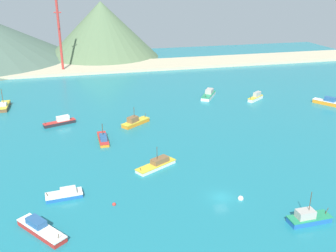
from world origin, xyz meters
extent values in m
cube|color=teal|center=(0.00, 30.00, -0.25)|extent=(260.00, 280.00, 0.50)
cube|color=orange|center=(-9.43, 43.34, 0.47)|extent=(8.86, 7.48, 0.95)
cube|color=gold|center=(-9.43, 43.34, 1.05)|extent=(9.04, 7.63, 0.20)
cube|color=brown|center=(-10.34, 42.67, 1.92)|extent=(3.57, 3.34, 1.54)
cylinder|color=#4C3823|center=(-6.13, 45.77, 1.61)|extent=(0.53, 0.43, 1.29)
cylinder|color=#4C3823|center=(-9.86, 43.03, 4.06)|extent=(0.14, 0.14, 2.76)
cube|color=#1E5BA8|center=(11.75, -11.22, 0.47)|extent=(7.53, 2.73, 0.94)
cube|color=#238C5B|center=(11.75, -11.22, 1.04)|extent=(7.68, 2.78, 0.20)
cube|color=#B2ADA3|center=(10.82, -11.24, 1.83)|extent=(3.17, 1.99, 1.39)
cylinder|color=#4C3823|center=(15.12, -11.14, 1.59)|extent=(0.56, 0.13, 1.27)
cylinder|color=#4C3823|center=(11.45, -11.23, 4.29)|extent=(0.12, 0.12, 3.53)
cube|color=silver|center=(20.35, 63.74, 0.56)|extent=(8.12, 10.18, 1.11)
cube|color=#238C5B|center=(20.35, 63.74, 1.21)|extent=(8.29, 10.39, 0.20)
cube|color=#B2ADA3|center=(21.06, 64.81, 2.04)|extent=(4.08, 4.60, 1.46)
cylinder|color=#4C3823|center=(17.79, 59.89, 1.89)|extent=(0.46, 0.60, 1.50)
cube|color=#232328|center=(-30.93, 48.60, 0.43)|extent=(9.17, 4.74, 0.86)
cube|color=red|center=(-30.93, 48.60, 0.96)|extent=(9.35, 4.84, 0.20)
cube|color=silver|center=(-29.86, 48.98, 1.78)|extent=(3.89, 2.51, 1.45)
cylinder|color=#4C3823|center=(-34.78, 47.26, 1.45)|extent=(0.53, 0.29, 1.17)
cube|color=orange|center=(56.14, 46.34, 0.59)|extent=(6.50, 8.39, 1.17)
cube|color=white|center=(56.14, 46.34, 1.27)|extent=(6.63, 8.56, 0.20)
cube|color=#28568C|center=(56.72, 45.44, 2.09)|extent=(3.22, 3.74, 1.44)
cube|color=silver|center=(35.19, 56.65, 0.54)|extent=(7.27, 5.86, 1.08)
cube|color=gold|center=(35.19, 56.65, 1.18)|extent=(7.41, 5.98, 0.20)
cube|color=#B2ADA3|center=(35.96, 57.19, 2.04)|extent=(3.53, 3.05, 1.51)
cylinder|color=#4C3823|center=(32.39, 54.69, 1.84)|extent=(0.59, 0.46, 1.47)
cube|color=brown|center=(-48.63, 68.63, 0.56)|extent=(2.72, 9.43, 1.13)
cube|color=gold|center=(-48.63, 68.63, 1.23)|extent=(2.77, 9.62, 0.20)
cube|color=silver|center=(-48.64, 67.45, 1.78)|extent=(2.03, 2.42, 0.90)
cylinder|color=#4C3823|center=(-48.64, 67.93, 4.46)|extent=(0.19, 0.19, 4.47)
cube|color=silver|center=(-9.66, 15.26, 0.35)|extent=(9.81, 7.05, 0.70)
cube|color=gold|center=(-9.66, 15.26, 0.80)|extent=(10.01, 7.19, 0.20)
cube|color=brown|center=(-8.59, 15.85, 1.47)|extent=(4.57, 3.73, 1.14)
cylinder|color=#4C3823|center=(-13.50, 13.12, 1.19)|extent=(0.45, 0.32, 0.96)
cylinder|color=#4C3823|center=(-9.31, 15.45, 3.54)|extent=(0.13, 0.13, 2.99)
cube|color=red|center=(-33.17, -3.07, 0.45)|extent=(8.31, 9.78, 0.91)
cube|color=white|center=(-33.17, -3.07, 1.01)|extent=(8.48, 9.97, 0.20)
cube|color=#28568C|center=(-33.96, -2.04, 1.64)|extent=(3.65, 3.95, 1.08)
cylinder|color=#4C3823|center=(-30.33, -6.78, 1.54)|extent=(0.43, 0.51, 1.23)
cube|color=orange|center=(-19.75, 33.53, 0.38)|extent=(2.40, 9.04, 0.75)
cube|color=red|center=(-19.75, 33.53, 0.85)|extent=(2.45, 9.22, 0.20)
cube|color=#28568C|center=(-19.73, 32.41, 1.44)|extent=(1.75, 3.88, 0.97)
cylinder|color=#4C3823|center=(-19.75, 33.18, 3.44)|extent=(0.17, 0.17, 3.04)
cube|color=#1E5BA8|center=(-29.57, 7.55, 0.36)|extent=(7.05, 3.41, 0.71)
cube|color=white|center=(-29.57, 7.55, 0.81)|extent=(7.20, 3.48, 0.20)
cube|color=silver|center=(-28.72, 7.62, 1.34)|extent=(3.13, 2.37, 0.85)
cylinder|color=#4C3823|center=(-32.64, 7.28, 1.21)|extent=(0.46, 0.16, 0.98)
sphere|color=silver|center=(3.29, -1.56, 0.19)|extent=(1.09, 1.09, 1.09)
sphere|color=red|center=(-20.51, 2.48, 0.12)|extent=(0.71, 0.71, 0.71)
cube|color=#C6B793|center=(0.00, 120.89, 0.60)|extent=(247.00, 23.32, 1.20)
cone|color=#56704C|center=(-8.93, 150.59, 14.50)|extent=(60.02, 60.02, 29.00)
cylinder|color=#B7332D|center=(-30.13, 118.52, 15.93)|extent=(1.07, 1.07, 31.86)
cylinder|color=#B7332D|center=(-30.13, 118.52, 26.12)|extent=(3.19, 0.54, 0.54)
cylinder|color=#B7332D|center=(-30.13, 118.52, 19.75)|extent=(0.54, 2.55, 0.54)
camera|label=1|loc=(-25.73, -59.22, 39.46)|focal=40.67mm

